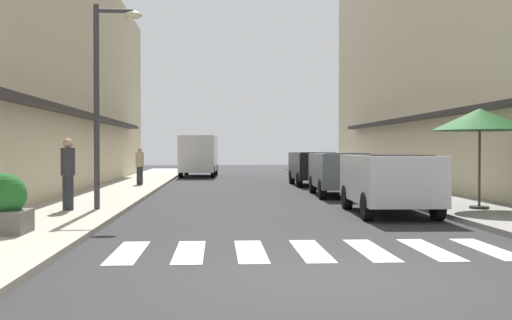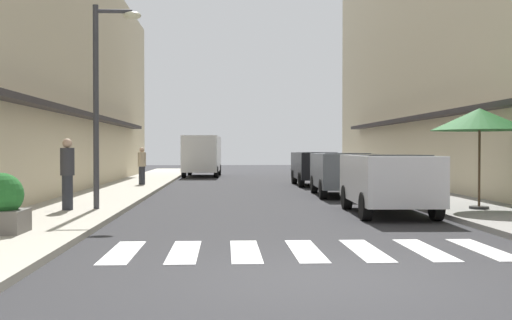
{
  "view_description": "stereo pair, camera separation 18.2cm",
  "coord_description": "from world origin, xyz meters",
  "views": [
    {
      "loc": [
        -1.45,
        -7.6,
        1.61
      ],
      "look_at": [
        -0.37,
        10.31,
        1.29
      ],
      "focal_mm": 43.89,
      "sensor_mm": 36.0,
      "label": 1
    },
    {
      "loc": [
        -1.27,
        -7.61,
        1.61
      ],
      "look_at": [
        -0.37,
        10.31,
        1.29
      ],
      "focal_mm": 43.89,
      "sensor_mm": 36.0,
      "label": 2
    }
  ],
  "objects": [
    {
      "name": "ground_plane",
      "position": [
        0.0,
        14.58,
        0.0
      ],
      "size": [
        80.18,
        80.18,
        0.0
      ],
      "primitive_type": "plane",
      "color": "#2B2B2D"
    },
    {
      "name": "sidewalk_left",
      "position": [
        -5.09,
        14.58,
        0.06
      ],
      "size": [
        2.63,
        51.02,
        0.12
      ],
      "primitive_type": "cube",
      "color": "#ADA899",
      "rests_on": "ground_plane"
    },
    {
      "name": "sidewalk_right",
      "position": [
        5.09,
        14.58,
        0.06
      ],
      "size": [
        2.63,
        51.02,
        0.12
      ],
      "primitive_type": "cube",
      "color": "gray",
      "rests_on": "ground_plane"
    },
    {
      "name": "building_row_left",
      "position": [
        -8.9,
        15.4,
        4.61
      ],
      "size": [
        5.5,
        34.8,
        9.22
      ],
      "color": "beige",
      "rests_on": "ground_plane"
    },
    {
      "name": "building_row_right",
      "position": [
        8.9,
        15.4,
        5.71
      ],
      "size": [
        5.5,
        34.8,
        11.42
      ],
      "color": "beige",
      "rests_on": "ground_plane"
    },
    {
      "name": "crosswalk",
      "position": [
        -0.0,
        2.13,
        0.01
      ],
      "size": [
        6.15,
        2.2,
        0.01
      ],
      "color": "silver",
      "rests_on": "ground_plane"
    },
    {
      "name": "parked_car_near",
      "position": [
        2.72,
        7.45,
        0.92
      ],
      "size": [
        1.93,
        4.11,
        1.47
      ],
      "color": "silver",
      "rests_on": "ground_plane"
    },
    {
      "name": "parked_car_mid",
      "position": [
        2.72,
        13.5,
        0.92
      ],
      "size": [
        1.96,
        4.33,
        1.47
      ],
      "color": "#4C5156",
      "rests_on": "ground_plane"
    },
    {
      "name": "parked_car_far",
      "position": [
        2.72,
        19.57,
        0.92
      ],
      "size": [
        1.82,
        4.04,
        1.47
      ],
      "color": "black",
      "rests_on": "ground_plane"
    },
    {
      "name": "delivery_van",
      "position": [
        -2.57,
        28.94,
        1.41
      ],
      "size": [
        2.17,
        5.47,
        2.37
      ],
      "color": "silver",
      "rests_on": "ground_plane"
    },
    {
      "name": "street_lamp",
      "position": [
        -4.26,
        8.07,
        3.23
      ],
      "size": [
        1.19,
        0.28,
        5.05
      ],
      "color": "#38383D",
      "rests_on": "sidewalk_left"
    },
    {
      "name": "cafe_umbrella",
      "position": [
        5.05,
        7.6,
        2.33
      ],
      "size": [
        2.39,
        2.39,
        2.5
      ],
      "color": "#262626",
      "rests_on": "sidewalk_right"
    },
    {
      "name": "planter_corner",
      "position": [
        -5.22,
        3.63,
        0.62
      ],
      "size": [
        0.82,
        0.82,
        1.07
      ],
      "color": "slate",
      "rests_on": "sidewalk_left"
    },
    {
      "name": "pedestrian_walking_near",
      "position": [
        -5.1,
        7.82,
        1.04
      ],
      "size": [
        0.34,
        0.34,
        1.74
      ],
      "rotation": [
        0.0,
        0.0,
        3.58
      ],
      "color": "#282B33",
      "rests_on": "sidewalk_left"
    },
    {
      "name": "pedestrian_walking_far",
      "position": [
        -4.72,
        18.67,
        0.93
      ],
      "size": [
        0.34,
        0.34,
        1.55
      ],
      "rotation": [
        0.0,
        0.0,
        6.1
      ],
      "color": "#282B33",
      "rests_on": "sidewalk_left"
    }
  ]
}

